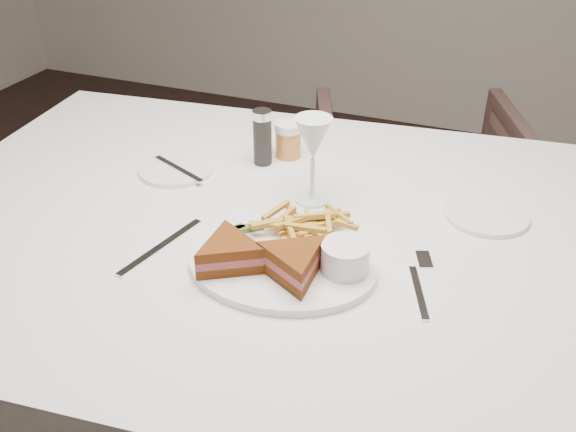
# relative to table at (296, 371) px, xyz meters

# --- Properties ---
(table) EXTENTS (1.63, 1.17, 0.75)m
(table) POSITION_rel_table_xyz_m (0.00, 0.00, 0.00)
(table) COLOR silver
(table) RESTS_ON ground
(chair_far) EXTENTS (0.83, 0.81, 0.67)m
(chair_far) POSITION_rel_table_xyz_m (0.07, 0.93, -0.04)
(chair_far) COLOR #48322C
(chair_far) RESTS_ON ground
(table_setting) EXTENTS (0.80, 0.57, 0.18)m
(table_setting) POSITION_rel_table_xyz_m (0.01, -0.04, 0.41)
(table_setting) COLOR white
(table_setting) RESTS_ON table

